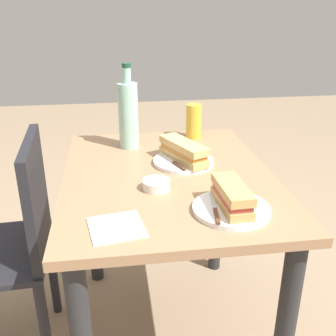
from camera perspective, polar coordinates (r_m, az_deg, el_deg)
ground_plane at (r=1.79m, az=0.00°, el=-22.36°), size 8.00×8.00×0.00m
dining_table at (r=1.43m, az=0.00°, el=-5.75°), size 0.92×0.71×0.72m
chair_far at (r=1.52m, az=-21.43°, el=-9.75°), size 0.42×0.42×0.86m
plate_near at (r=1.45m, az=2.21°, el=0.95°), size 0.22×0.22×0.01m
baguette_sandwich_near at (r=1.44m, az=2.24°, el=2.48°), size 0.23×0.16×0.07m
knife_near at (r=1.42m, az=0.80°, el=0.79°), size 0.17×0.07×0.01m
plate_far at (r=1.14m, az=9.04°, el=-5.83°), size 0.22×0.22×0.01m
baguette_sandwich_far at (r=1.12m, az=9.17°, el=-3.98°), size 0.19×0.08×0.07m
knife_far at (r=1.11m, az=6.74°, el=-5.90°), size 0.18×0.03×0.01m
water_bottle at (r=1.58m, az=-5.70°, el=7.68°), size 0.08×0.08×0.33m
beer_glass at (r=1.71m, az=3.70°, el=6.69°), size 0.07×0.07×0.15m
olive_bowl at (r=1.26m, az=-1.71°, el=-2.41°), size 0.09×0.09×0.03m
paper_napkin at (r=1.07m, az=-7.39°, el=-8.40°), size 0.16×0.16×0.00m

